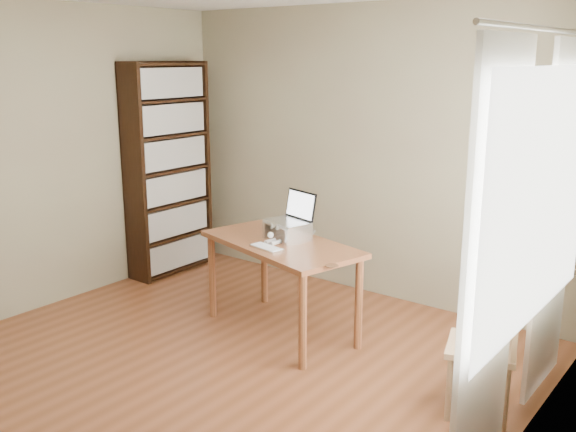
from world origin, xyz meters
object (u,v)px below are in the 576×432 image
at_px(laptop, 292,214).
at_px(chair, 494,342).
at_px(cat, 291,230).
at_px(desk, 281,254).
at_px(bookshelf, 168,170).
at_px(keyboard, 267,248).

bearing_deg(laptop, chair, 3.60).
height_order(laptop, cat, laptop).
bearing_deg(laptop, desk, -75.50).
height_order(bookshelf, keyboard, bookshelf).
distance_m(laptop, cat, 0.13).
relative_size(laptop, chair, 0.42).
relative_size(bookshelf, keyboard, 7.17).
relative_size(desk, chair, 1.59).
bearing_deg(desk, laptop, 104.50).
distance_m(bookshelf, cat, 1.90).
bearing_deg(desk, bookshelf, 178.80).
xyz_separation_m(bookshelf, keyboard, (1.86, -0.73, -0.29)).
height_order(desk, keyboard, keyboard).
bearing_deg(desk, cat, 98.88).
relative_size(bookshelf, cat, 4.29).
relative_size(desk, cat, 2.94).
height_order(cat, chair, cat).
xyz_separation_m(laptop, cat, (0.01, -0.03, -0.12)).
bearing_deg(bookshelf, cat, -12.37).
xyz_separation_m(desk, cat, (0.01, 0.11, 0.17)).
bearing_deg(keyboard, cat, 104.55).
xyz_separation_m(bookshelf, desk, (1.83, -0.51, -0.41)).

